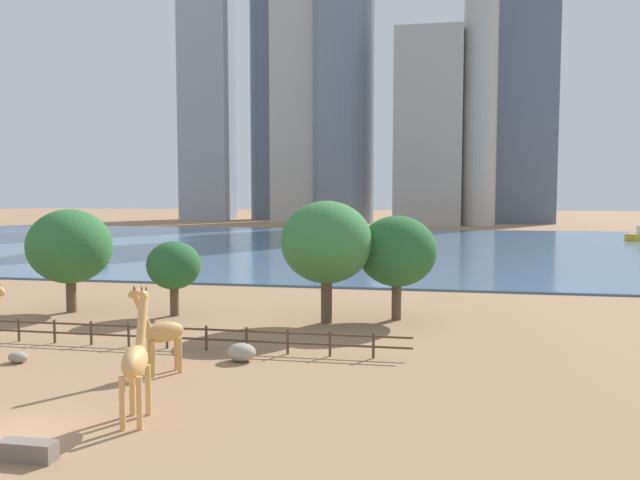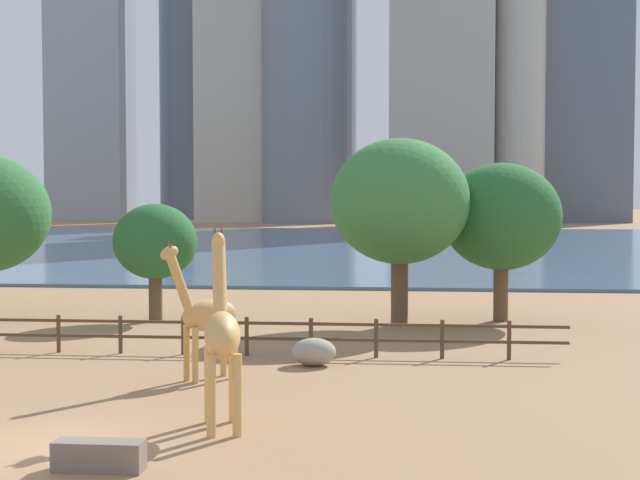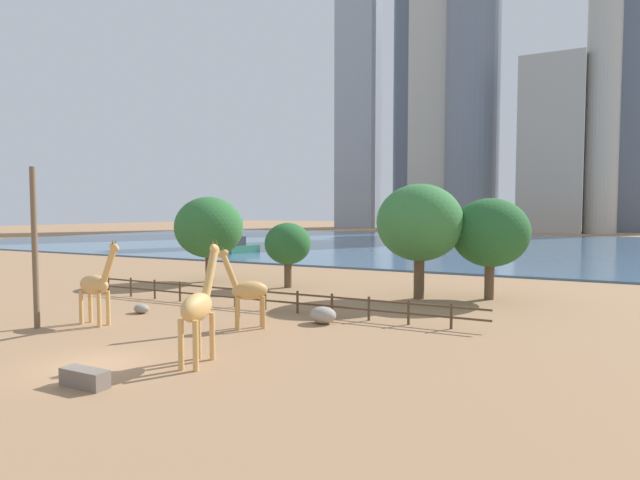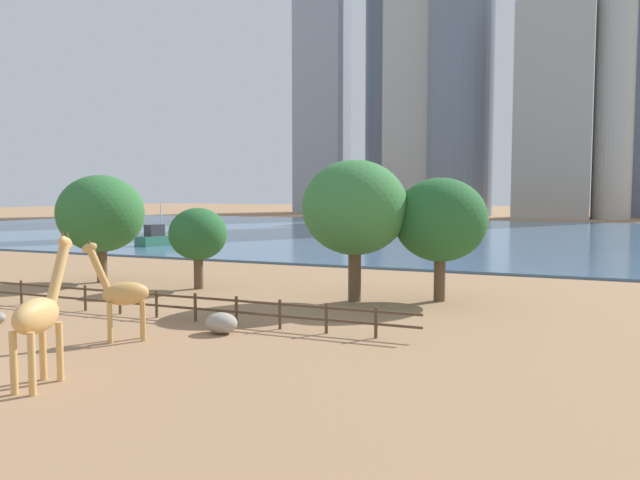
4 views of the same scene
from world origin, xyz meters
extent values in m
plane|color=#9E7551|center=(0.00, 80.00, 0.00)|extent=(400.00, 400.00, 0.00)
cube|color=#476B8C|center=(0.00, 77.00, 0.10)|extent=(180.00, 86.00, 0.20)
cylinder|color=tan|center=(3.08, 2.43, 0.94)|extent=(0.27, 0.27, 1.89)
cylinder|color=tan|center=(3.64, 2.57, 0.94)|extent=(0.27, 0.27, 1.89)
cylinder|color=tan|center=(3.43, 1.01, 0.94)|extent=(0.27, 0.27, 1.89)
cylinder|color=tan|center=(4.00, 1.16, 0.94)|extent=(0.27, 0.27, 1.89)
ellipsoid|color=tan|center=(3.54, 1.79, 2.21)|extent=(1.32, 2.23, 1.09)
cylinder|color=tan|center=(3.23, 3.01, 3.37)|extent=(0.63, 1.28, 2.02)
ellipsoid|color=tan|center=(3.12, 3.46, 4.30)|extent=(0.52, 0.86, 0.69)
cone|color=brown|center=(3.04, 3.44, 4.61)|extent=(0.12, 0.12, 0.20)
cone|color=brown|center=(3.20, 3.48, 4.61)|extent=(0.12, 0.12, 0.20)
cylinder|color=tan|center=(-5.03, 5.08, 0.89)|extent=(0.21, 0.21, 1.78)
cylinder|color=tan|center=(-5.05, 4.53, 0.89)|extent=(0.21, 0.21, 1.78)
cylinder|color=tan|center=(-6.41, 5.11, 0.89)|extent=(0.21, 0.21, 1.78)
cylinder|color=tan|center=(-6.42, 4.56, 0.89)|extent=(0.21, 0.21, 1.78)
ellipsoid|color=tan|center=(-5.73, 4.82, 2.09)|extent=(1.99, 0.84, 1.03)
cylinder|color=tan|center=(-4.57, 4.79, 3.18)|extent=(1.13, 0.35, 1.92)
ellipsoid|color=tan|center=(-4.16, 4.78, 4.07)|extent=(0.76, 0.34, 0.64)
cone|color=brown|center=(-4.16, 4.86, 4.37)|extent=(0.10, 0.10, 0.19)
cone|color=brown|center=(-4.16, 4.70, 4.37)|extent=(0.10, 0.10, 0.19)
cylinder|color=tan|center=(1.69, 7.06, 0.82)|extent=(0.27, 0.27, 1.64)
cylinder|color=tan|center=(1.35, 7.43, 0.82)|extent=(0.27, 0.27, 1.64)
cylinder|color=tan|center=(2.62, 7.93, 0.82)|extent=(0.27, 0.27, 1.64)
cylinder|color=tan|center=(2.27, 8.30, 0.82)|extent=(0.27, 0.27, 1.64)
ellipsoid|color=tan|center=(1.98, 7.68, 1.92)|extent=(1.81, 1.76, 0.95)
cylinder|color=tan|center=(1.25, 7.00, 2.95)|extent=(0.87, 0.84, 1.79)
ellipsoid|color=tan|center=(1.02, 6.78, 3.80)|extent=(0.70, 0.68, 0.56)
cone|color=brown|center=(1.07, 6.72, 4.07)|extent=(0.12, 0.12, 0.17)
cone|color=brown|center=(0.97, 6.83, 4.07)|extent=(0.12, 0.12, 0.17)
cylinder|color=brown|center=(-7.75, 3.04, 4.05)|extent=(0.28, 0.28, 8.10)
ellipsoid|color=gray|center=(4.80, 10.29, 0.44)|extent=(1.42, 1.18, 0.89)
ellipsoid|color=gray|center=(-5.80, 8.07, 0.26)|extent=(0.99, 0.71, 0.53)
cube|color=#72665B|center=(1.75, -1.78, 0.30)|extent=(1.80, 0.60, 0.60)
cylinder|color=#4C3826|center=(-13.00, 12.00, 0.65)|extent=(0.14, 0.14, 1.30)
cylinder|color=#4C3826|center=(-10.81, 12.00, 0.65)|extent=(0.14, 0.14, 1.30)
cylinder|color=#4C3826|center=(-8.62, 12.00, 0.65)|extent=(0.14, 0.14, 1.30)
cylinder|color=#4C3826|center=(-6.43, 12.00, 0.65)|extent=(0.14, 0.14, 1.30)
cylinder|color=#4C3826|center=(-4.24, 12.00, 0.65)|extent=(0.14, 0.14, 1.30)
cylinder|color=#4C3826|center=(-2.05, 12.00, 0.65)|extent=(0.14, 0.14, 1.30)
cylinder|color=#4C3826|center=(0.14, 12.00, 0.65)|extent=(0.14, 0.14, 1.30)
cylinder|color=#4C3826|center=(2.33, 12.00, 0.65)|extent=(0.14, 0.14, 1.30)
cylinder|color=#4C3826|center=(4.52, 12.00, 0.65)|extent=(0.14, 0.14, 1.30)
cylinder|color=#4C3826|center=(6.71, 12.00, 0.65)|extent=(0.14, 0.14, 1.30)
cylinder|color=#4C3826|center=(8.90, 12.00, 0.65)|extent=(0.14, 0.14, 1.30)
cylinder|color=#4C3826|center=(11.09, 12.00, 0.65)|extent=(0.14, 0.14, 1.30)
cube|color=#4C3826|center=(0.00, 12.00, 1.10)|extent=(26.10, 0.08, 0.10)
cube|color=#4C3826|center=(0.00, 12.00, 0.59)|extent=(26.10, 0.08, 0.10)
cylinder|color=brown|center=(-3.08, 20.36, 0.99)|extent=(0.58, 0.58, 1.98)
ellipsoid|color=#26602D|center=(-3.08, 20.36, 3.42)|extent=(3.58, 3.58, 3.22)
cylinder|color=brown|center=(7.35, 19.90, 1.42)|extent=(0.71, 0.71, 2.84)
ellipsoid|color=#387A3D|center=(7.35, 19.90, 5.15)|extent=(5.76, 5.76, 5.18)
cylinder|color=brown|center=(-10.61, 20.28, 1.15)|extent=(0.68, 0.68, 2.31)
ellipsoid|color=#2D6B33|center=(-10.61, 20.28, 4.57)|extent=(5.67, 5.67, 5.10)
cylinder|color=brown|center=(11.65, 21.74, 1.22)|extent=(0.63, 0.63, 2.45)
ellipsoid|color=#26602D|center=(11.65, 21.74, 4.48)|extent=(5.09, 5.09, 4.58)
cube|color=#337259|center=(-23.99, 44.01, 0.72)|extent=(3.01, 5.51, 1.04)
cube|color=#333338|center=(-24.14, 43.37, 1.87)|extent=(1.65, 2.12, 1.25)
cylinder|color=silver|center=(-23.93, 44.26, 3.07)|extent=(0.14, 0.14, 3.66)
cube|color=#939EAD|center=(-54.18, 163.14, 49.63)|extent=(14.63, 11.24, 99.27)
cube|color=#ADA89E|center=(12.01, 141.56, 24.39)|extent=(16.65, 10.22, 48.78)
cylinder|color=slate|center=(-35.97, 168.09, 53.14)|extent=(11.70, 11.70, 106.28)
cylinder|color=slate|center=(-10.68, 150.87, 48.37)|extent=(16.74, 16.74, 96.75)
cube|color=#B7B2A8|center=(-23.32, 155.07, 46.05)|extent=(15.16, 12.50, 92.10)
cylinder|color=#B7B2A8|center=(24.75, 142.47, 46.59)|extent=(8.33, 8.33, 93.18)
camera|label=1|loc=(14.00, -18.50, 8.24)|focal=35.00mm
camera|label=2|loc=(8.01, -20.50, 5.57)|focal=55.00mm
camera|label=3|loc=(16.03, -13.03, 5.84)|focal=28.00mm
camera|label=4|loc=(18.72, -12.09, 5.95)|focal=35.00mm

